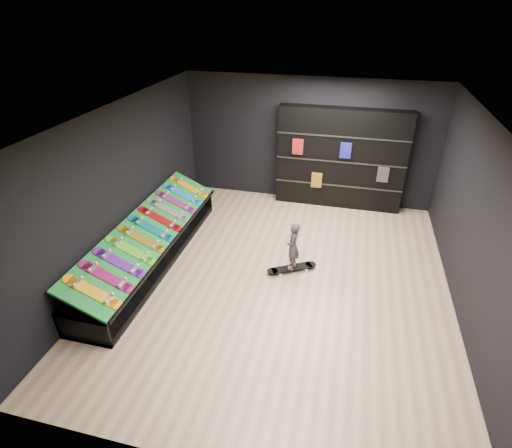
% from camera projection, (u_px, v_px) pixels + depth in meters
% --- Properties ---
extents(floor, '(6.00, 7.00, 0.01)m').
position_uv_depth(floor, '(280.00, 279.00, 7.38)').
color(floor, tan).
rests_on(floor, ground).
extents(ceiling, '(6.00, 7.00, 0.01)m').
position_uv_depth(ceiling, '(286.00, 117.00, 5.88)').
color(ceiling, white).
rests_on(ceiling, ground).
extents(wall_back, '(6.00, 0.02, 3.00)m').
position_uv_depth(wall_back, '(309.00, 142.00, 9.57)').
color(wall_back, black).
rests_on(wall_back, ground).
extents(wall_front, '(6.00, 0.02, 3.00)m').
position_uv_depth(wall_front, '(213.00, 378.00, 3.69)').
color(wall_front, black).
rests_on(wall_front, ground).
extents(wall_left, '(0.02, 7.00, 3.00)m').
position_uv_depth(wall_left, '(120.00, 189.00, 7.25)').
color(wall_left, black).
rests_on(wall_left, ground).
extents(wall_right, '(0.02, 7.00, 3.00)m').
position_uv_depth(wall_right, '(478.00, 230.00, 6.01)').
color(wall_right, black).
rests_on(wall_right, ground).
extents(display_rack, '(0.90, 4.50, 0.50)m').
position_uv_depth(display_rack, '(152.00, 250.00, 7.78)').
color(display_rack, black).
rests_on(display_rack, ground).
extents(turf_ramp, '(0.92, 4.50, 0.46)m').
position_uv_depth(turf_ramp, '(151.00, 230.00, 7.54)').
color(turf_ramp, '#106623').
rests_on(turf_ramp, display_rack).
extents(back_shelving, '(2.98, 0.35, 2.39)m').
position_uv_depth(back_shelving, '(340.00, 159.00, 9.41)').
color(back_shelving, black).
rests_on(back_shelving, ground).
extents(floor_skateboard, '(0.96, 0.68, 0.09)m').
position_uv_depth(floor_skateboard, '(292.00, 269.00, 7.57)').
color(floor_skateboard, black).
rests_on(floor_skateboard, ground).
extents(child, '(0.15, 0.22, 0.57)m').
position_uv_depth(child, '(293.00, 255.00, 7.41)').
color(child, black).
rests_on(child, floor_skateboard).
extents(display_board_0, '(0.93, 0.22, 0.50)m').
position_uv_depth(display_board_0, '(93.00, 292.00, 5.93)').
color(display_board_0, orange).
rests_on(display_board_0, turf_ramp).
extents(display_board_1, '(0.93, 0.22, 0.50)m').
position_uv_depth(display_board_1, '(107.00, 277.00, 6.25)').
color(display_board_1, '#E5198C').
rests_on(display_board_1, turf_ramp).
extents(display_board_2, '(0.93, 0.22, 0.50)m').
position_uv_depth(display_board_2, '(120.00, 263.00, 6.57)').
color(display_board_2, purple).
rests_on(display_board_2, turf_ramp).
extents(display_board_3, '(0.93, 0.22, 0.50)m').
position_uv_depth(display_board_3, '(131.00, 250.00, 6.89)').
color(display_board_3, green).
rests_on(display_board_3, turf_ramp).
extents(display_board_4, '(0.93, 0.22, 0.50)m').
position_uv_depth(display_board_4, '(142.00, 239.00, 7.21)').
color(display_board_4, yellow).
rests_on(display_board_4, turf_ramp).
extents(display_board_5, '(0.93, 0.22, 0.50)m').
position_uv_depth(display_board_5, '(151.00, 229.00, 7.53)').
color(display_board_5, '#0C8C99').
rests_on(display_board_5, turf_ramp).
extents(display_board_6, '(0.93, 0.22, 0.50)m').
position_uv_depth(display_board_6, '(160.00, 219.00, 7.85)').
color(display_board_6, red).
rests_on(display_board_6, turf_ramp).
extents(display_board_7, '(0.93, 0.22, 0.50)m').
position_uv_depth(display_board_7, '(168.00, 210.00, 8.16)').
color(display_board_7, black).
rests_on(display_board_7, turf_ramp).
extents(display_board_8, '(0.93, 0.22, 0.50)m').
position_uv_depth(display_board_8, '(176.00, 202.00, 8.48)').
color(display_board_8, '#2626BF').
rests_on(display_board_8, turf_ramp).
extents(display_board_9, '(0.93, 0.22, 0.50)m').
position_uv_depth(display_board_9, '(183.00, 194.00, 8.80)').
color(display_board_9, blue).
rests_on(display_board_9, turf_ramp).
extents(display_board_10, '(0.93, 0.22, 0.50)m').
position_uv_depth(display_board_10, '(189.00, 187.00, 9.12)').
color(display_board_10, yellow).
rests_on(display_board_10, turf_ramp).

